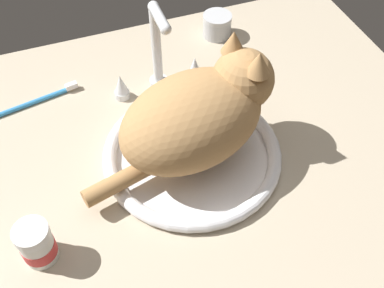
# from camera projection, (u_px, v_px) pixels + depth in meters

# --- Properties ---
(countertop) EXTENTS (1.16, 0.79, 0.03)m
(countertop) POSITION_uv_depth(u_px,v_px,m) (162.00, 151.00, 0.91)
(countertop) COLOR #B7A88E
(countertop) RESTS_ON ground
(sink_basin) EXTENTS (0.34, 0.34, 0.03)m
(sink_basin) POSITION_uv_depth(u_px,v_px,m) (192.00, 154.00, 0.87)
(sink_basin) COLOR white
(sink_basin) RESTS_ON countertop
(faucet) EXTENTS (0.20, 0.10, 0.22)m
(faucet) POSITION_uv_depth(u_px,v_px,m) (158.00, 60.00, 0.94)
(faucet) COLOR silver
(faucet) RESTS_ON countertop
(cat) EXTENTS (0.39, 0.25, 0.20)m
(cat) POSITION_uv_depth(u_px,v_px,m) (202.00, 113.00, 0.81)
(cat) COLOR tan
(cat) RESTS_ON sink_basin
(metal_jar) EXTENTS (0.07, 0.07, 0.06)m
(metal_jar) POSITION_uv_depth(u_px,v_px,m) (217.00, 25.00, 1.11)
(metal_jar) COLOR #B2B5BA
(metal_jar) RESTS_ON countertop
(pill_bottle) EXTENTS (0.06, 0.06, 0.08)m
(pill_bottle) POSITION_uv_depth(u_px,v_px,m) (37.00, 244.00, 0.72)
(pill_bottle) COLOR white
(pill_bottle) RESTS_ON countertop
(toothbrush) EXTENTS (0.18, 0.05, 0.02)m
(toothbrush) POSITION_uv_depth(u_px,v_px,m) (38.00, 100.00, 0.97)
(toothbrush) COLOR #338CD1
(toothbrush) RESTS_ON countertop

